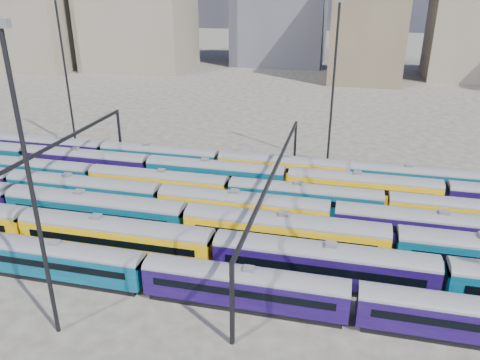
% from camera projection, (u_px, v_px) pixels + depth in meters
% --- Properties ---
extents(ground, '(500.00, 500.00, 0.00)m').
position_uv_depth(ground, '(195.00, 220.00, 59.00)').
color(ground, '#3F3A35').
rests_on(ground, ground).
extents(rake_0, '(116.15, 2.83, 4.76)m').
position_uv_depth(rake_0, '(354.00, 299.00, 40.42)').
color(rake_0, black).
rests_on(rake_0, ground).
extents(rake_1, '(131.34, 3.20, 5.40)m').
position_uv_depth(rake_1, '(214.00, 246.00, 47.76)').
color(rake_1, black).
rests_on(rake_1, ground).
extents(rake_2, '(135.45, 3.30, 5.57)m').
position_uv_depth(rake_2, '(13.00, 199.00, 58.05)').
color(rake_2, black).
rests_on(rake_2, ground).
extents(rake_3, '(106.24, 3.11, 5.24)m').
position_uv_depth(rake_3, '(243.00, 206.00, 56.59)').
color(rake_3, black).
rests_on(rake_3, ground).
extents(rake_4, '(119.28, 2.91, 4.89)m').
position_uv_depth(rake_4, '(229.00, 188.00, 61.79)').
color(rake_4, black).
rests_on(rake_4, ground).
extents(rake_5, '(122.84, 3.00, 5.04)m').
position_uv_depth(rake_5, '(287.00, 178.00, 64.75)').
color(rake_5, black).
rests_on(rake_5, ground).
extents(rake_6, '(115.95, 2.83, 4.75)m').
position_uv_depth(rake_6, '(218.00, 160.00, 71.68)').
color(rake_6, black).
rests_on(rake_6, ground).
extents(gantry_1, '(0.35, 40.35, 8.03)m').
position_uv_depth(gantry_1, '(46.00, 157.00, 60.60)').
color(gantry_1, black).
rests_on(gantry_1, ground).
extents(gantry_2, '(0.35, 40.35, 8.03)m').
position_uv_depth(gantry_2, '(274.00, 178.00, 54.21)').
color(gantry_2, black).
rests_on(gantry_2, ground).
extents(mast_1, '(1.40, 0.50, 25.60)m').
position_uv_depth(mast_1, '(65.00, 69.00, 79.60)').
color(mast_1, black).
rests_on(mast_1, ground).
extents(mast_2, '(1.40, 0.50, 25.60)m').
position_uv_depth(mast_2, '(30.00, 182.00, 34.90)').
color(mast_2, black).
rests_on(mast_2, ground).
extents(mast_3, '(1.40, 0.50, 25.60)m').
position_uv_depth(mast_3, '(334.00, 79.00, 71.80)').
color(mast_3, black).
rests_on(mast_3, ground).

